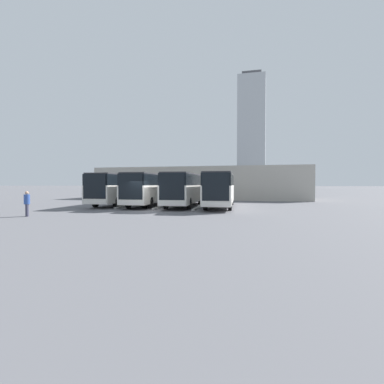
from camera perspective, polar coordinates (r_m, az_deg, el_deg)
ground_plane at (r=25.58m, az=-9.00°, el=-3.57°), size 600.00×600.00×0.00m
bus_0 at (r=29.41m, az=5.41°, el=0.69°), size 3.60×12.26×3.29m
curb_divider_0 at (r=28.10m, az=1.11°, el=-2.94°), size 0.83×5.93×0.15m
bus_1 at (r=30.41m, az=-1.37°, el=0.73°), size 3.60×12.26×3.29m
curb_divider_1 at (r=29.36m, az=-5.79°, el=-2.75°), size 0.83×5.93×0.15m
bus_2 at (r=31.56m, az=-7.83°, el=0.74°), size 3.60×12.26×3.29m
curb_divider_2 at (r=30.78m, az=-12.25°, el=-2.58°), size 0.83×5.93×0.15m
bus_3 at (r=33.44m, az=-13.43°, el=0.76°), size 3.60×12.26×3.29m
pedestrian at (r=23.90m, az=-28.93°, el=-1.82°), size 0.55×0.55×1.77m
station_building at (r=47.68m, az=2.24°, el=1.71°), size 31.50×15.16×4.75m
office_tower at (r=208.50m, az=11.32°, el=11.20°), size 17.84×17.84×75.76m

